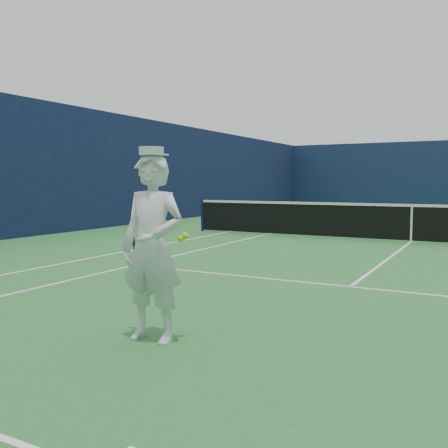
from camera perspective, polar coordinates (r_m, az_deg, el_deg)
ground at (r=14.05m, az=20.58°, el=-1.95°), size 80.00×80.00×0.00m
court_markings at (r=14.05m, az=20.58°, el=-1.94°), size 11.03×23.83×0.01m
windscreen_fence at (r=13.97m, az=20.82°, el=6.22°), size 20.12×36.12×4.00m
tennis_net at (r=14.00m, az=20.64°, el=0.30°), size 12.88×0.09×1.07m
tennis_player at (r=5.00m, az=-8.17°, el=-2.65°), size 0.80×0.49×1.93m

